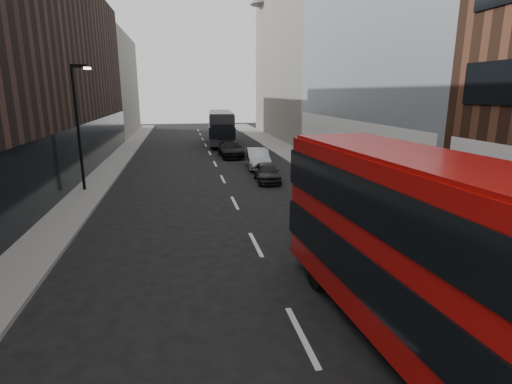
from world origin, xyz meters
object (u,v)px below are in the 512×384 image
red_bus (433,252)px  car_a (267,172)px  grey_bus (221,127)px  street_lamp (79,119)px  car_b (258,158)px  car_c (231,149)px

red_bus → car_a: size_ratio=3.00×
grey_bus → car_a: size_ratio=3.08×
car_a → street_lamp: bearing=-172.4°
car_b → street_lamp: bearing=-148.8°
grey_bus → car_b: grey_bus is taller
street_lamp → car_c: size_ratio=1.45×
car_b → car_a: bearing=-88.8°
red_bus → grey_bus: bearing=87.1°
street_lamp → car_b: size_ratio=1.56×
grey_bus → car_b: bearing=-80.7°
red_bus → car_c: 28.53m
street_lamp → car_a: 11.58m
car_b → car_c: (-1.37, 5.74, -0.04)m
street_lamp → car_b: (11.30, 5.63, -3.44)m
red_bus → grey_bus: red_bus is taller
red_bus → car_b: bearing=84.5°
car_a → car_b: (0.31, 4.85, 0.12)m
grey_bus → car_b: 15.13m
car_b → car_c: car_b is taller
street_lamp → car_a: bearing=4.0°
street_lamp → car_b: bearing=26.5°
car_c → red_bus: bearing=-90.1°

